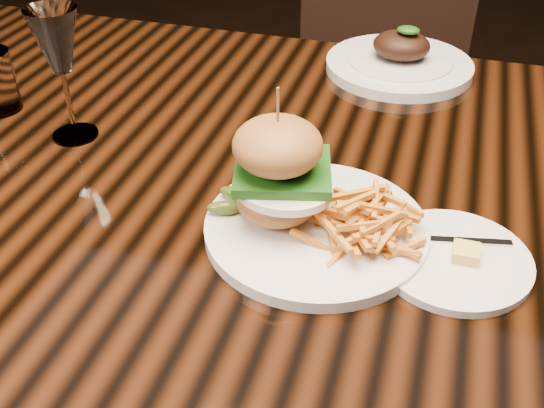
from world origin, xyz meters
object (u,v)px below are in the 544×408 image
(dining_table, at_px, (301,216))
(far_dish, at_px, (399,62))
(wine_glass, at_px, (57,45))
(chair_far, at_px, (381,59))
(burger_plate, at_px, (311,201))

(dining_table, relative_size, far_dish, 6.31)
(wine_glass, distance_m, chair_far, 1.02)
(chair_far, bearing_deg, wine_glass, -116.21)
(burger_plate, bearing_deg, chair_far, 90.40)
(wine_glass, bearing_deg, far_dish, 40.47)
(dining_table, relative_size, wine_glass, 8.45)
(wine_glass, bearing_deg, dining_table, 0.68)
(dining_table, bearing_deg, far_dish, 77.12)
(dining_table, height_order, burger_plate, burger_plate)
(wine_glass, xyz_separation_m, far_dish, (0.42, 0.36, -0.12))
(dining_table, height_order, chair_far, chair_far)
(dining_table, height_order, wine_glass, wine_glass)
(far_dish, height_order, chair_far, chair_far)
(dining_table, relative_size, burger_plate, 6.12)
(burger_plate, bearing_deg, far_dish, 82.77)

